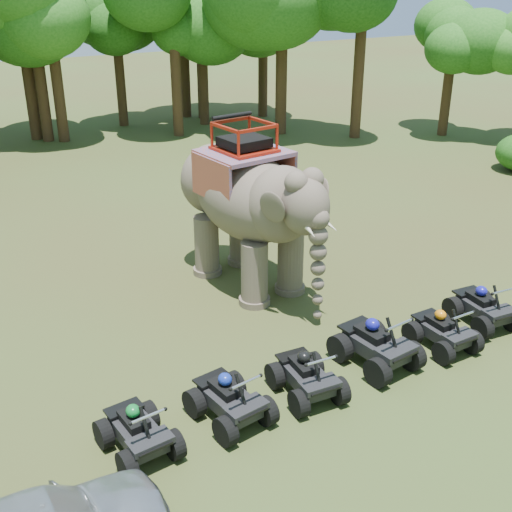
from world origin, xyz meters
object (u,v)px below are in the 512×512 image
object	(u,v)px
atv_0	(137,426)
atv_4	(444,326)
atv_3	(377,338)
atv_2	(307,371)
atv_5	(484,302)
elephant	(247,205)
atv_1	(230,394)

from	to	relation	value
atv_0	atv_4	distance (m)	7.38
atv_0	atv_3	xyz separation A→B (m)	(5.59, 0.07, 0.09)
atv_2	atv_0	bearing A→B (deg)	-177.51
atv_0	atv_2	world-z (taller)	atv_2
atv_0	atv_4	world-z (taller)	atv_0
atv_0	atv_5	size ratio (longest dim) A/B	0.96
elephant	atv_3	size ratio (longest dim) A/B	3.02
atv_3	atv_4	world-z (taller)	atv_3
atv_0	atv_4	bearing A→B (deg)	-6.92
atv_1	atv_4	size ratio (longest dim) A/B	1.06
atv_0	atv_2	distance (m)	3.63
atv_0	elephant	bearing A→B (deg)	39.23
elephant	atv_1	bearing A→B (deg)	-129.10
atv_5	atv_2	bearing A→B (deg)	-172.33
atv_0	atv_4	xyz separation A→B (m)	(7.38, -0.16, -0.01)
atv_3	elephant	bearing A→B (deg)	89.28
atv_4	atv_5	bearing A→B (deg)	10.07
atv_0	atv_2	bearing A→B (deg)	-7.20
atv_1	atv_5	size ratio (longest dim) A/B	1.00
atv_3	atv_4	bearing A→B (deg)	-13.37
atv_3	atv_4	xyz separation A→B (m)	(1.79, -0.23, -0.10)
atv_2	atv_3	bearing A→B (deg)	8.89
atv_1	atv_4	xyz separation A→B (m)	(5.50, -0.15, -0.04)
elephant	atv_5	distance (m)	6.54
elephant	atv_3	world-z (taller)	elephant
elephant	atv_3	distance (m)	5.31
atv_2	atv_4	size ratio (longest dim) A/B	1.04
atv_1	atv_2	distance (m)	1.75
atv_2	atv_3	size ratio (longest dim) A/B	0.88
atv_1	atv_3	distance (m)	3.71
atv_3	atv_0	bearing A→B (deg)	174.69
atv_4	atv_3	bearing A→B (deg)	172.26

